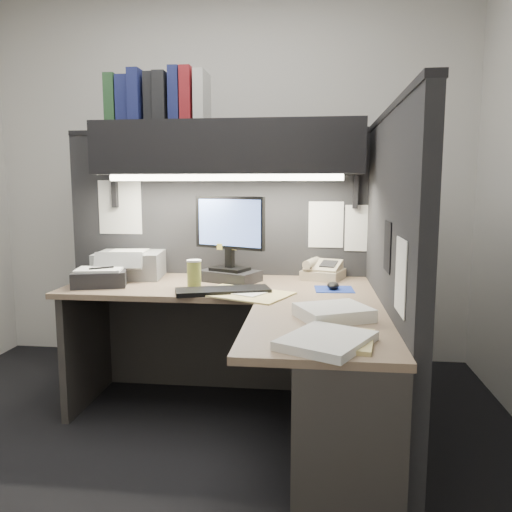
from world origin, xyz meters
name	(u,v)px	position (x,y,z in m)	size (l,w,h in m)	color
floor	(178,457)	(0.00, 0.00, 0.00)	(3.50, 3.50, 0.00)	black
wall_back	(229,177)	(0.00, 1.50, 1.35)	(3.50, 0.04, 2.70)	silver
partition_back	(219,262)	(0.03, 0.93, 0.80)	(1.90, 0.06, 1.60)	black
partition_right	(389,290)	(0.98, 0.18, 0.80)	(0.06, 1.50, 1.60)	black
desk	(267,372)	(0.43, 0.00, 0.44)	(1.70, 1.53, 0.73)	#867155
overhead_shelf	(228,148)	(0.12, 0.75, 1.50)	(1.55, 0.34, 0.30)	black
task_light_tube	(224,177)	(0.12, 0.61, 1.33)	(0.04, 0.04, 1.32)	white
monitor	(230,248)	(0.14, 0.66, 0.93)	(0.43, 0.32, 0.50)	black
keyboard	(223,291)	(0.16, 0.34, 0.74)	(0.49, 0.16, 0.02)	black
mousepad	(334,289)	(0.74, 0.49, 0.73)	(0.20, 0.19, 0.00)	navy
mouse	(333,285)	(0.73, 0.49, 0.75)	(0.06, 0.10, 0.04)	black
telephone	(323,271)	(0.69, 0.81, 0.78)	(0.22, 0.23, 0.09)	tan
coffee_cup	(194,275)	(-0.02, 0.46, 0.80)	(0.08, 0.08, 0.14)	#C2BB4D
printer	(130,264)	(-0.49, 0.74, 0.81)	(0.39, 0.33, 0.15)	gray
notebook_stack	(100,278)	(-0.56, 0.46, 0.77)	(0.29, 0.24, 0.09)	black
open_folder	(243,294)	(0.27, 0.32, 0.73)	(0.46, 0.30, 0.01)	#D2C076
paper_stack_a	(333,313)	(0.71, -0.11, 0.76)	(0.28, 0.24, 0.05)	white
paper_stack_b	(327,341)	(0.67, -0.47, 0.75)	(0.26, 0.32, 0.03)	white
manila_stack	(342,339)	(0.73, -0.42, 0.74)	(0.22, 0.28, 0.02)	#D2C076
binder_row	(158,98)	(-0.29, 0.75, 1.79)	(0.59, 0.25, 0.30)	#234627
pinned_papers	(276,228)	(0.42, 0.56, 1.05)	(1.76, 1.31, 0.51)	white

